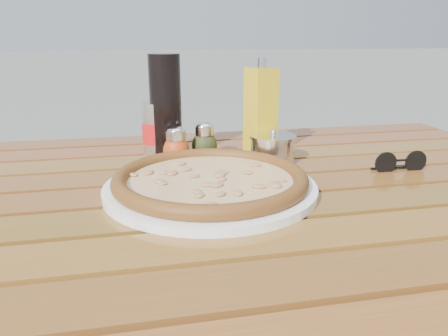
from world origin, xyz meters
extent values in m
cube|color=#371E0C|center=(0.64, 0.39, 0.35)|extent=(0.06, 0.06, 0.70)
cube|color=#34200B|center=(0.00, 0.00, 0.70)|extent=(1.36, 0.86, 0.04)
cube|color=#502A0E|center=(0.00, -0.30, 0.73)|extent=(1.40, 0.09, 0.03)
cube|color=#5A330F|center=(0.00, -0.20, 0.73)|extent=(1.40, 0.09, 0.03)
cube|color=#4E300D|center=(0.00, -0.10, 0.73)|extent=(1.40, 0.09, 0.03)
cube|color=#522A0E|center=(0.00, 0.00, 0.73)|extent=(1.40, 0.09, 0.03)
cube|color=#552C0F|center=(0.00, 0.10, 0.73)|extent=(1.40, 0.09, 0.03)
cube|color=#57340F|center=(0.00, 0.20, 0.73)|extent=(1.40, 0.09, 0.03)
cube|color=#5C2810|center=(0.00, 0.30, 0.73)|extent=(1.40, 0.09, 0.03)
cube|color=#53280E|center=(0.00, 0.41, 0.73)|extent=(1.40, 0.09, 0.03)
cylinder|color=white|center=(-0.03, -0.01, 0.76)|extent=(0.43, 0.43, 0.01)
cylinder|color=beige|center=(-0.03, -0.01, 0.77)|extent=(0.41, 0.41, 0.01)
torus|color=black|center=(-0.03, -0.01, 0.77)|extent=(0.44, 0.44, 0.03)
ellipsoid|color=#C14316|center=(-0.07, 0.16, 0.78)|extent=(0.07, 0.07, 0.06)
cylinder|color=silver|center=(-0.07, 0.16, 0.81)|extent=(0.05, 0.05, 0.02)
ellipsoid|color=white|center=(-0.07, 0.16, 0.82)|extent=(0.05, 0.05, 0.02)
ellipsoid|color=#353C18|center=(-0.01, 0.19, 0.78)|extent=(0.06, 0.06, 0.06)
cylinder|color=silver|center=(-0.01, 0.19, 0.81)|extent=(0.04, 0.04, 0.02)
ellipsoid|color=white|center=(-0.01, 0.19, 0.82)|extent=(0.04, 0.04, 0.02)
cylinder|color=black|center=(-0.08, 0.22, 0.86)|extent=(0.09, 0.09, 0.22)
cylinder|color=silver|center=(-0.10, 0.23, 0.81)|extent=(0.08, 0.08, 0.12)
cylinder|color=red|center=(-0.10, 0.23, 0.81)|extent=(0.08, 0.08, 0.04)
cube|color=gold|center=(0.12, 0.21, 0.84)|extent=(0.07, 0.07, 0.19)
cylinder|color=silver|center=(0.12, 0.21, 0.95)|extent=(0.03, 0.03, 0.02)
cylinder|color=silver|center=(0.13, 0.13, 0.78)|extent=(0.10, 0.10, 0.05)
cylinder|color=silver|center=(0.13, 0.13, 0.81)|extent=(0.11, 0.11, 0.01)
sphere|color=white|center=(0.13, 0.13, 0.81)|extent=(0.02, 0.02, 0.01)
cylinder|color=black|center=(0.32, 0.03, 0.77)|extent=(0.04, 0.01, 0.04)
cylinder|color=black|center=(0.39, 0.02, 0.77)|extent=(0.04, 0.01, 0.04)
cube|color=black|center=(0.35, 0.02, 0.77)|extent=(0.02, 0.00, 0.00)
cube|color=black|center=(0.35, 0.04, 0.75)|extent=(0.09, 0.01, 0.00)
cube|color=black|center=(0.37, 0.04, 0.75)|extent=(0.09, 0.01, 0.00)
camera|label=1|loc=(-0.15, -0.70, 1.01)|focal=35.00mm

